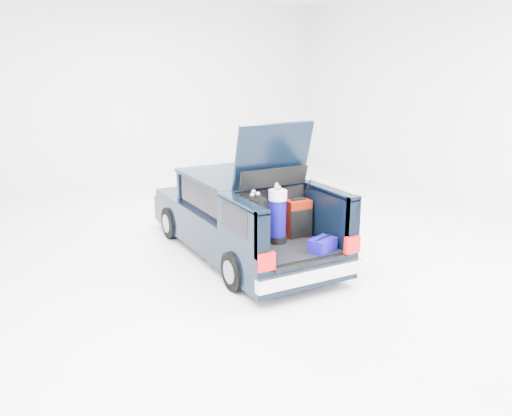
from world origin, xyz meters
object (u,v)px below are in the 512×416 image
blue_duffel (323,245)px  blue_golf_bag (278,216)px  black_golf_bag (255,224)px  car (240,217)px  red_suitcase (298,219)px

blue_duffel → blue_golf_bag: bearing=100.1°
blue_golf_bag → blue_duffel: (0.40, -0.67, -0.33)m
black_golf_bag → blue_duffel: black_golf_bag is taller
black_golf_bag → blue_golf_bag: bearing=-0.3°
car → blue_golf_bag: bearing=-90.6°
black_golf_bag → blue_golf_bag: (0.49, 0.16, 0.02)m
blue_golf_bag → blue_duffel: 0.85m
black_golf_bag → blue_duffel: 1.07m
red_suitcase → blue_duffel: 0.78m
red_suitcase → blue_duffel: (-0.04, -0.76, -0.20)m
blue_duffel → black_golf_bag: bearing=129.5°
blue_golf_bag → blue_duffel: blue_golf_bag is taller
car → blue_golf_bag: size_ratio=4.85×
red_suitcase → black_golf_bag: 0.97m
black_golf_bag → blue_duffel: bearing=-48.6°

